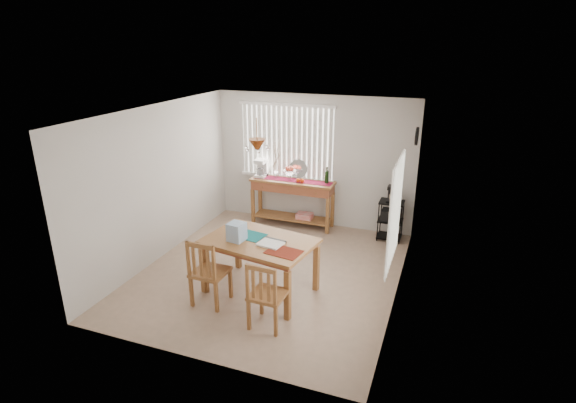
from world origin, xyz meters
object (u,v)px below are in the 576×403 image
at_px(dining_table, 260,246).
at_px(chair_right, 267,295).
at_px(chair_left, 208,272).
at_px(wire_cart, 391,217).
at_px(sideboard, 293,192).
at_px(cart_items, 393,194).

relative_size(dining_table, chair_right, 1.77).
bearing_deg(chair_left, dining_table, 46.64).
bearing_deg(dining_table, wire_cart, 58.65).
bearing_deg(chair_right, sideboard, 104.08).
distance_m(wire_cart, chair_right, 3.51).
distance_m(cart_items, chair_right, 3.55).
height_order(cart_items, dining_table, cart_items).
bearing_deg(chair_right, cart_items, 71.70).
xyz_separation_m(dining_table, chair_left, (-0.54, -0.57, -0.24)).
relative_size(cart_items, dining_table, 0.18).
xyz_separation_m(sideboard, chair_left, (-0.14, -3.13, -0.21)).
height_order(sideboard, wire_cart, sideboard).
relative_size(wire_cart, chair_left, 0.74).
relative_size(chair_left, chair_right, 1.05).
xyz_separation_m(sideboard, dining_table, (0.40, -2.56, 0.03)).
bearing_deg(chair_left, chair_right, -13.06).
bearing_deg(chair_left, cart_items, 56.22).
xyz_separation_m(wire_cart, cart_items, (0.00, 0.01, 0.44)).
distance_m(sideboard, chair_right, 3.47).
bearing_deg(wire_cart, chair_right, -108.34).
relative_size(sideboard, chair_right, 1.74).
bearing_deg(dining_table, chair_right, -61.03).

